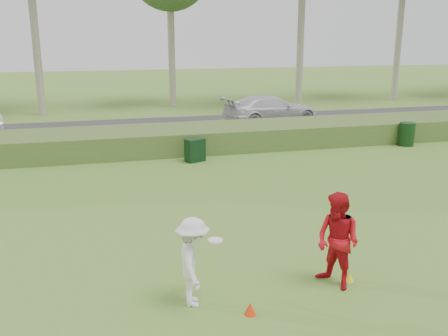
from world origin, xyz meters
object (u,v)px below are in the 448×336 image
object	(u,v)px
cone_yellow	(349,277)
utility_cabinet	(195,150)
car_right	(271,110)
player_red	(338,241)
cone_orange	(250,309)
trash_bin	(407,134)
player_white	(193,262)

from	to	relation	value
cone_yellow	utility_cabinet	size ratio (longest dim) A/B	0.22
utility_cabinet	car_right	bearing A→B (deg)	29.81
utility_cabinet	player_red	bearing A→B (deg)	-107.43
player_red	cone_orange	world-z (taller)	player_red
utility_cabinet	trash_bin	distance (m)	9.31
cone_orange	trash_bin	distance (m)	15.26
car_right	cone_yellow	bearing A→B (deg)	155.68
cone_orange	cone_yellow	size ratio (longest dim) A/B	1.17
player_white	utility_cabinet	xyz separation A→B (m)	(2.11, 10.02, -0.37)
player_white	car_right	world-z (taller)	player_white
cone_orange	car_right	size ratio (longest dim) A/B	0.04
cone_orange	car_right	world-z (taller)	car_right
cone_orange	cone_yellow	distance (m)	2.32
utility_cabinet	trash_bin	bearing A→B (deg)	-18.66
player_red	cone_orange	xyz separation A→B (m)	(-1.88, -0.55, -0.81)
trash_bin	car_right	world-z (taller)	car_right
cone_yellow	car_right	size ratio (longest dim) A/B	0.04
player_white	trash_bin	size ratio (longest dim) A/B	1.63
player_white	cone_orange	bearing A→B (deg)	-118.04
player_white	utility_cabinet	size ratio (longest dim) A/B	1.86
player_white	cone_yellow	xyz separation A→B (m)	(3.08, 0.03, -0.71)
cone_orange	utility_cabinet	bearing A→B (deg)	83.28
player_red	utility_cabinet	size ratio (longest dim) A/B	2.13
player_white	trash_bin	distance (m)	15.44
cone_yellow	trash_bin	world-z (taller)	trash_bin
cone_yellow	utility_cabinet	bearing A→B (deg)	95.57
cone_yellow	utility_cabinet	distance (m)	10.04
cone_orange	player_red	bearing A→B (deg)	16.39
car_right	utility_cabinet	bearing A→B (deg)	131.47
cone_yellow	player_red	bearing A→B (deg)	-164.89
player_red	utility_cabinet	bearing A→B (deg)	159.55
utility_cabinet	car_right	distance (m)	8.61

